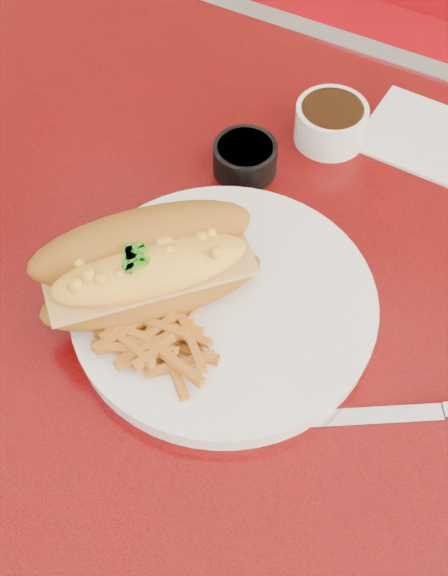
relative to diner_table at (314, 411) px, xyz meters
The scene contains 10 objects.
ground 0.61m from the diner_table, ahead, with size 8.00×8.00×0.00m, color beige.
diner_table is the anchor object (origin of this frame).
dinner_plate 0.20m from the diner_table, 162.49° to the right, with size 0.34×0.34×0.02m.
mac_hoagie 0.28m from the diner_table, 161.74° to the right, with size 0.21×0.22×0.09m.
fries_pile 0.25m from the diner_table, 143.71° to the right, with size 0.10×0.09×0.03m, color orange, non-canonical shape.
fork 0.18m from the diner_table, 153.68° to the right, with size 0.04×0.16×0.00m.
gravy_ramekin 0.31m from the diner_table, 114.31° to the left, with size 0.08×0.08×0.04m.
sauce_cup_left 0.28m from the diner_table, 138.69° to the left, with size 0.08×0.08×0.03m.
knife 0.20m from the diner_table, 18.07° to the right, with size 0.18×0.12×0.01m.
paper_napkin 0.33m from the diner_table, 93.55° to the left, with size 0.12×0.12×0.00m, color white.
Camera 1 is at (0.11, -0.40, 1.39)m, focal length 50.00 mm.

